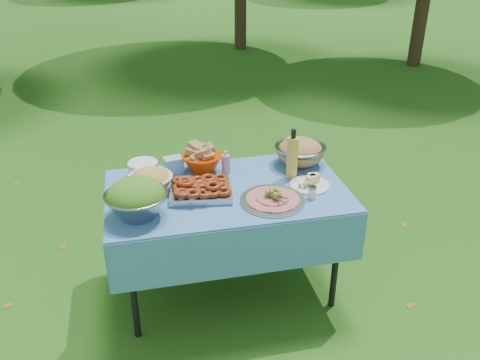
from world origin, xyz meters
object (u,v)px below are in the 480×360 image
object	(u,v)px
plate_stack	(143,169)
salad_bowl	(136,198)
charcuterie_platter	(273,195)
picnic_table	(228,241)
oil_bottle	(293,153)
bread_bowl	(202,159)
pasta_bowl_steel	(300,151)

from	to	relation	value
plate_stack	salad_bowl	bearing A→B (deg)	-96.53
charcuterie_platter	picnic_table	bearing A→B (deg)	138.93
picnic_table	salad_bowl	distance (m)	0.76
oil_bottle	picnic_table	bearing A→B (deg)	-169.46
oil_bottle	bread_bowl	bearing A→B (deg)	159.14
salad_bowl	picnic_table	bearing A→B (deg)	19.86
picnic_table	charcuterie_platter	world-z (taller)	charcuterie_platter
charcuterie_platter	plate_stack	bearing A→B (deg)	144.83
salad_bowl	oil_bottle	size ratio (longest dim) A/B	1.07
picnic_table	oil_bottle	world-z (taller)	oil_bottle
plate_stack	charcuterie_platter	size ratio (longest dim) A/B	0.50
picnic_table	salad_bowl	size ratio (longest dim) A/B	4.19
picnic_table	pasta_bowl_steel	bearing A→B (deg)	24.48
picnic_table	salad_bowl	bearing A→B (deg)	-160.14
salad_bowl	plate_stack	distance (m)	0.51
salad_bowl	pasta_bowl_steel	world-z (taller)	salad_bowl
picnic_table	salad_bowl	xyz separation A→B (m)	(-0.55, -0.20, 0.49)
pasta_bowl_steel	charcuterie_platter	distance (m)	0.56
picnic_table	plate_stack	bearing A→B (deg)	148.00
pasta_bowl_steel	oil_bottle	xyz separation A→B (m)	(-0.11, -0.17, 0.07)
picnic_table	bread_bowl	size ratio (longest dim) A/B	5.61
picnic_table	bread_bowl	bearing A→B (deg)	110.17
pasta_bowl_steel	charcuterie_platter	world-z (taller)	pasta_bowl_steel
salad_bowl	oil_bottle	xyz separation A→B (m)	(0.99, 0.28, 0.05)
plate_stack	oil_bottle	size ratio (longest dim) A/B	0.59
plate_stack	oil_bottle	xyz separation A→B (m)	(0.93, -0.22, 0.12)
salad_bowl	plate_stack	xyz separation A→B (m)	(0.06, 0.50, -0.07)
bread_bowl	pasta_bowl_steel	bearing A→B (deg)	-3.41
oil_bottle	charcuterie_platter	bearing A→B (deg)	-125.86
bread_bowl	oil_bottle	bearing A→B (deg)	-20.86
oil_bottle	plate_stack	bearing A→B (deg)	166.47
salad_bowl	pasta_bowl_steel	distance (m)	1.18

